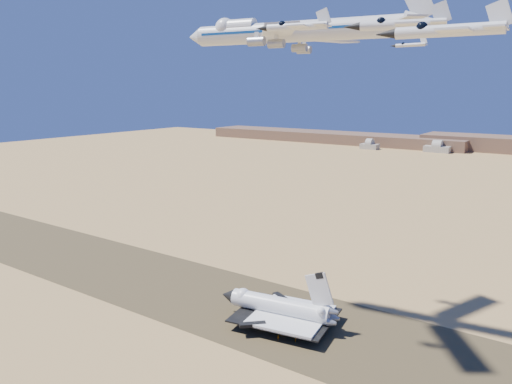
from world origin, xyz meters
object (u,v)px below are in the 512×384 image
Objects in this scene: chase_jet_a at (295,26)px; chase_jet_d at (410,45)px; shuttle at (279,308)px; chase_jet_c at (445,30)px; carrier_747 at (287,32)px; chase_jet_b at (400,24)px; crew_c at (281,333)px; chase_jet_e at (486,29)px; crew_a at (296,340)px; crew_b at (278,337)px.

chase_jet_d reaches higher than chase_jet_a.
shuttle is 122.42m from chase_jet_c.
carrier_747 is 81.19m from chase_jet_b.
chase_jet_c reaches higher than crew_c.
chase_jet_e reaches higher than chase_jet_d.
shuttle is at bearing 44.94° from crew_a.
carrier_747 reaches higher than chase_jet_a.
chase_jet_b reaches higher than chase_jet_c.
chase_jet_c is 1.04× the size of chase_jet_d.
chase_jet_d reaches higher than crew_c.
chase_jet_d is (19.16, 55.80, 85.35)m from shuttle.
carrier_747 reaches higher than chase_jet_e.
chase_jet_d is (-35.07, 110.14, 6.28)m from chase_jet_b.
shuttle is 14.02m from crew_a.
crew_a is 0.12× the size of chase_jet_c.
chase_jet_b is (23.20, -9.54, -2.20)m from chase_jet_a.
carrier_747 is at bearing -10.37° from crew_b.
crew_a is 0.98× the size of crew_c.
chase_jet_a reaches higher than crew_c.
shuttle is 2.75× the size of chase_jet_b.
carrier_747 is 5.23× the size of chase_jet_b.
chase_jet_c is 139.18m from chase_jet_e.
chase_jet_a is at bearing 143.00° from chase_jet_b.
chase_jet_b is at bearing -146.84° from crew_a.
chase_jet_d reaches higher than chase_jet_c.
chase_jet_c is 0.94× the size of chase_jet_e.
chase_jet_e is at bearing 47.19° from carrier_747.
crew_a is 110.34m from chase_jet_d.
chase_jet_a is (25.96, -37.96, 85.77)m from crew_c.
carrier_747 is 92.72m from crew_a.
carrier_747 reaches higher than chase_jet_d.
crew_c is (6.06, -11.55, -91.11)m from carrier_747.
shuttle is at bearing 129.09° from chase_jet_c.
crew_a is 0.11× the size of chase_jet_e.
chase_jet_e is at bearing 26.31° from chase_jet_d.
shuttle is 86.74m from carrier_747.
chase_jet_d is (8.33, 63.47, 89.87)m from crew_a.
chase_jet_a is at bearing -64.29° from shuttle.
crew_c is at bearing -130.07° from chase_jet_e.
carrier_747 is 75.20m from chase_jet_e.
shuttle is 9.63m from crew_c.
crew_b is at bearing 122.58° from chase_jet_b.
crew_a is at bearing -126.13° from chase_jet_e.
chase_jet_b reaches higher than crew_c.
chase_jet_b is 115.75m from chase_jet_d.
crew_a is 0.91× the size of crew_b.
carrier_747 reaches higher than chase_jet_b.
chase_jet_e is (-22.77, 136.59, 14.01)m from chase_jet_c.
chase_jet_e is (23.10, 10.33, 4.77)m from chase_jet_d.
shuttle is 12.17m from crew_b.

